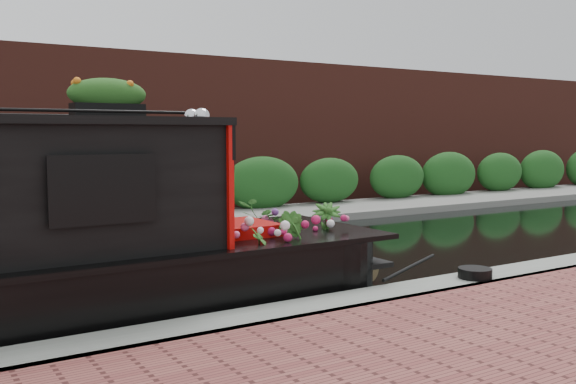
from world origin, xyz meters
TOP-DOWN VIEW (x-y plane):
  - ground at (0.00, 0.00)m, footprint 80.00×80.00m
  - near_bank_coping at (0.00, -3.30)m, footprint 40.00×0.60m
  - far_bank_path at (0.00, 4.20)m, footprint 40.00×2.40m
  - far_hedge at (0.00, 5.10)m, footprint 40.00×1.10m
  - far_brick_wall at (0.00, 7.20)m, footprint 40.00×1.00m
  - rope_fender at (1.87, -1.88)m, footprint 0.36×0.34m
  - coiled_mooring_rope at (2.46, -3.33)m, footprint 0.40×0.40m

SIDE VIEW (x-z plane):
  - ground at x=0.00m, z-range 0.00..0.00m
  - near_bank_coping at x=0.00m, z-range -0.25..0.25m
  - far_bank_path at x=0.00m, z-range -0.17..0.17m
  - far_hedge at x=0.00m, z-range -1.40..1.40m
  - far_brick_wall at x=0.00m, z-range -4.00..4.00m
  - rope_fender at x=1.87m, z-range 0.00..0.36m
  - coiled_mooring_rope at x=2.46m, z-range 0.25..0.37m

